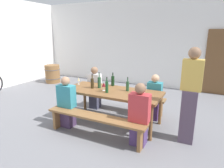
# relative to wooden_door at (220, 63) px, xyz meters

# --- Properties ---
(ground_plane) EXTENTS (24.00, 24.00, 0.00)m
(ground_plane) POSITION_rel_wooden_door_xyz_m (-2.17, -3.47, -1.05)
(ground_plane) COLOR slate
(back_wall) EXTENTS (14.00, 0.20, 3.20)m
(back_wall) POSITION_rel_wooden_door_xyz_m (-2.17, 0.14, 0.55)
(back_wall) COLOR white
(back_wall) RESTS_ON ground
(wooden_door) EXTENTS (0.90, 0.06, 2.10)m
(wooden_door) POSITION_rel_wooden_door_xyz_m (0.00, 0.00, 0.00)
(wooden_door) COLOR brown
(wooden_door) RESTS_ON ground
(tasting_table) EXTENTS (2.15, 0.89, 0.75)m
(tasting_table) POSITION_rel_wooden_door_xyz_m (-2.17, -3.47, -0.37)
(tasting_table) COLOR brown
(tasting_table) RESTS_ON ground
(bench_near) EXTENTS (2.05, 0.30, 0.45)m
(bench_near) POSITION_rel_wooden_door_xyz_m (-2.17, -4.21, -0.69)
(bench_near) COLOR olive
(bench_near) RESTS_ON ground
(bench_far) EXTENTS (2.05, 0.30, 0.45)m
(bench_far) POSITION_rel_wooden_door_xyz_m (-2.17, -2.72, -0.69)
(bench_far) COLOR olive
(bench_far) RESTS_ON ground
(wine_bottle_0) EXTENTS (0.07, 0.07, 0.31)m
(wine_bottle_0) POSITION_rel_wooden_door_xyz_m (-1.86, -3.34, -0.19)
(wine_bottle_0) COLOR #234C2D
(wine_bottle_0) RESTS_ON tasting_table
(wine_bottle_1) EXTENTS (0.08, 0.08, 0.36)m
(wine_bottle_1) POSITION_rel_wooden_door_xyz_m (-2.53, -3.40, -0.17)
(wine_bottle_1) COLOR #234C2D
(wine_bottle_1) RESTS_ON tasting_table
(wine_bottle_2) EXTENTS (0.08, 0.08, 0.32)m
(wine_bottle_2) POSITION_rel_wooden_door_xyz_m (-2.34, -3.08, -0.18)
(wine_bottle_2) COLOR #143319
(wine_bottle_2) RESTS_ON tasting_table
(wine_bottle_3) EXTENTS (0.07, 0.07, 0.34)m
(wine_bottle_3) POSITION_rel_wooden_door_xyz_m (-2.20, -3.64, -0.17)
(wine_bottle_3) COLOR #194723
(wine_bottle_3) RESTS_ON tasting_table
(wine_bottle_4) EXTENTS (0.07, 0.07, 0.32)m
(wine_bottle_4) POSITION_rel_wooden_door_xyz_m (-2.66, -3.49, -0.18)
(wine_bottle_4) COLOR #332814
(wine_bottle_4) RESTS_ON tasting_table
(wine_glass_0) EXTENTS (0.07, 0.07, 0.15)m
(wine_glass_0) POSITION_rel_wooden_door_xyz_m (-1.57, -3.10, -0.19)
(wine_glass_0) COLOR silver
(wine_glass_0) RESTS_ON tasting_table
(wine_glass_1) EXTENTS (0.07, 0.07, 0.17)m
(wine_glass_1) POSITION_rel_wooden_door_xyz_m (-1.51, -3.30, -0.18)
(wine_glass_1) COLOR silver
(wine_glass_1) RESTS_ON tasting_table
(wine_glass_2) EXTENTS (0.08, 0.08, 0.19)m
(wine_glass_2) POSITION_rel_wooden_door_xyz_m (-2.33, -3.55, -0.16)
(wine_glass_2) COLOR silver
(wine_glass_2) RESTS_ON tasting_table
(wine_glass_3) EXTENTS (0.06, 0.06, 0.17)m
(wine_glass_3) POSITION_rel_wooden_door_xyz_m (-3.15, -3.34, -0.18)
(wine_glass_3) COLOR silver
(wine_glass_3) RESTS_ON tasting_table
(seated_guest_near_0) EXTENTS (0.37, 0.24, 1.10)m
(seated_guest_near_0) POSITION_rel_wooden_door_xyz_m (-2.95, -4.06, -0.53)
(seated_guest_near_0) COLOR #4A3457
(seated_guest_near_0) RESTS_ON ground
(seated_guest_near_1) EXTENTS (0.36, 0.24, 1.15)m
(seated_guest_near_1) POSITION_rel_wooden_door_xyz_m (-1.33, -4.06, -0.50)
(seated_guest_near_1) COLOR #523970
(seated_guest_near_1) RESTS_ON ground
(seated_guest_far_0) EXTENTS (0.33, 0.24, 1.13)m
(seated_guest_far_0) POSITION_rel_wooden_door_xyz_m (-2.98, -2.87, -0.51)
(seated_guest_far_0) COLOR #44455E
(seated_guest_far_0) RESTS_ON ground
(seated_guest_far_1) EXTENTS (0.32, 0.24, 1.07)m
(seated_guest_far_1) POSITION_rel_wooden_door_xyz_m (-1.37, -2.87, -0.54)
(seated_guest_far_1) COLOR #472A5E
(seated_guest_far_1) RESTS_ON ground
(standing_host) EXTENTS (0.34, 0.24, 1.75)m
(standing_host) POSITION_rel_wooden_door_xyz_m (-0.57, -3.57, -0.19)
(standing_host) COLOR #544458
(standing_host) RESTS_ON ground
(wine_barrel) EXTENTS (0.62, 0.62, 0.72)m
(wine_barrel) POSITION_rel_wooden_door_xyz_m (-6.00, -1.23, -0.69)
(wine_barrel) COLOR olive
(wine_barrel) RESTS_ON ground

